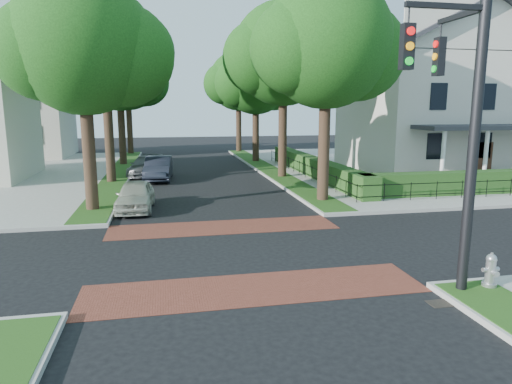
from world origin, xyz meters
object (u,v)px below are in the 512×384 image
Objects in this scene: traffic_signal at (464,108)px; parked_car_middle at (158,168)px; parked_car_rear at (146,166)px; fire_hydrant at (491,271)px; parked_car_front at (135,196)px.

parked_car_middle is at bearing 110.22° from traffic_signal.
parked_car_rear is at bearing 116.57° from parked_car_middle.
parked_car_rear is at bearing 108.37° from fire_hydrant.
traffic_signal is at bearing -65.79° from parked_car_middle.
fire_hydrant is at bearing -63.50° from parked_car_middle.
parked_car_front is 0.88× the size of parked_car_rear.
parked_car_front is 11.05m from parked_car_rear.
traffic_signal reaches higher than fire_hydrant.
parked_car_front reaches higher than parked_car_rear.
traffic_signal is 1.99× the size of parked_car_front.
fire_hydrant is (9.51, -11.68, -0.10)m from parked_car_front.
parked_car_middle is (-7.51, 20.39, -3.94)m from traffic_signal.
fire_hydrant is at bearing -48.43° from parked_car_front.
fire_hydrant is at bearing -57.54° from parked_car_rear.
fire_hydrant is at bearing -10.74° from traffic_signal.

